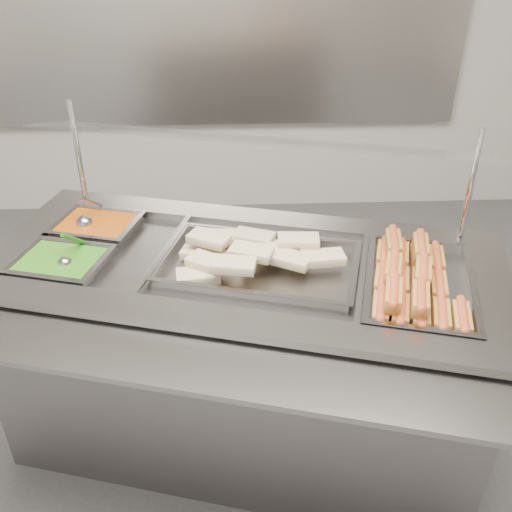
{
  "coord_description": "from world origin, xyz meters",
  "views": [
    {
      "loc": [
        0.09,
        -1.09,
        1.75
      ],
      "look_at": [
        0.16,
        0.45,
        0.81
      ],
      "focal_mm": 40.0,
      "sensor_mm": 36.0,
      "label": 1
    }
  ],
  "objects_px": {
    "steam_counter": "(244,355)",
    "serving_spoon": "(67,259)",
    "ladle": "(85,222)",
    "sneeze_guard": "(256,143)",
    "pan_wraps": "(259,268)",
    "pan_hotdogs": "(418,291)"
  },
  "relations": [
    {
      "from": "serving_spoon",
      "to": "sneeze_guard",
      "type": "bearing_deg",
      "value": 15.8
    },
    {
      "from": "steam_counter",
      "to": "ladle",
      "type": "distance_m",
      "value": 0.74
    },
    {
      "from": "steam_counter",
      "to": "serving_spoon",
      "type": "distance_m",
      "value": 0.69
    },
    {
      "from": "steam_counter",
      "to": "ladle",
      "type": "height_order",
      "value": "ladle"
    },
    {
      "from": "steam_counter",
      "to": "serving_spoon",
      "type": "xyz_separation_m",
      "value": [
        -0.56,
        0.01,
        0.41
      ]
    },
    {
      "from": "sneeze_guard",
      "to": "pan_wraps",
      "type": "distance_m",
      "value": 0.4
    },
    {
      "from": "serving_spoon",
      "to": "pan_wraps",
      "type": "bearing_deg",
      "value": -2.61
    },
    {
      "from": "sneeze_guard",
      "to": "pan_wraps",
      "type": "height_order",
      "value": "sneeze_guard"
    },
    {
      "from": "steam_counter",
      "to": "sneeze_guard",
      "type": "distance_m",
      "value": 0.75
    },
    {
      "from": "steam_counter",
      "to": "sneeze_guard",
      "type": "bearing_deg",
      "value": 74.87
    },
    {
      "from": "pan_hotdogs",
      "to": "ladle",
      "type": "height_order",
      "value": "ladle"
    },
    {
      "from": "pan_wraps",
      "to": "pan_hotdogs",
      "type": "bearing_deg",
      "value": -15.13
    },
    {
      "from": "pan_hotdogs",
      "to": "serving_spoon",
      "type": "xyz_separation_m",
      "value": [
        -1.09,
        0.16,
        0.05
      ]
    },
    {
      "from": "pan_wraps",
      "to": "ladle",
      "type": "distance_m",
      "value": 0.67
    },
    {
      "from": "sneeze_guard",
      "to": "steam_counter",
      "type": "bearing_deg",
      "value": -105.13
    },
    {
      "from": "steam_counter",
      "to": "ladle",
      "type": "relative_size",
      "value": 10.75
    },
    {
      "from": "pan_hotdogs",
      "to": "steam_counter",
      "type": "bearing_deg",
      "value": 164.87
    },
    {
      "from": "steam_counter",
      "to": "pan_wraps",
      "type": "bearing_deg",
      "value": -15.13
    },
    {
      "from": "ladle",
      "to": "pan_wraps",
      "type": "bearing_deg",
      "value": -25.08
    },
    {
      "from": "sneeze_guard",
      "to": "pan_hotdogs",
      "type": "distance_m",
      "value": 0.69
    },
    {
      "from": "pan_wraps",
      "to": "ladle",
      "type": "relative_size",
      "value": 4.02
    },
    {
      "from": "sneeze_guard",
      "to": "serving_spoon",
      "type": "xyz_separation_m",
      "value": [
        -0.61,
        -0.17,
        -0.31
      ]
    }
  ]
}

